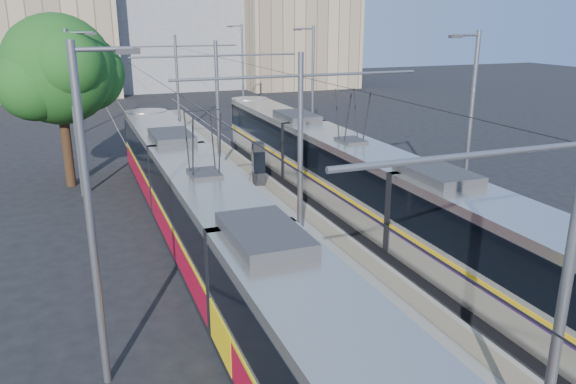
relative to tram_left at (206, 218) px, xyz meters
name	(u,v)px	position (x,y,z in m)	size (l,w,h in m)	color
ground	(418,361)	(3.60, -7.87, -1.71)	(160.00, 160.00, 0.00)	black
platform	(235,183)	(3.60, 9.13, -1.56)	(4.00, 50.00, 0.30)	gray
tactile_strip_left	(207,183)	(2.15, 9.13, -1.40)	(0.70, 50.00, 0.01)	gray
tactile_strip_right	(261,177)	(5.05, 9.13, -1.40)	(0.70, 50.00, 0.01)	gray
rails	(235,185)	(3.60, 9.13, -1.69)	(8.71, 70.00, 0.03)	gray
tram_left	(206,218)	(0.00, 0.00, 0.00)	(2.43, 31.57, 5.50)	black
tram_right	(350,173)	(7.20, 3.05, 0.15)	(2.43, 31.34, 5.50)	black
catenary	(249,107)	(3.60, 6.28, 2.82)	(9.20, 70.00, 7.00)	slate
street_lamps	(213,96)	(3.60, 13.13, 2.48)	(15.18, 38.22, 8.00)	slate
shelter	(258,162)	(4.59, 8.07, -0.29)	(0.77, 1.06, 2.12)	black
tree	(66,71)	(-4.06, 12.46, 4.19)	(6.01, 5.55, 8.72)	#382314
building_left	(38,27)	(-6.40, 52.13, 5.81)	(16.32, 12.24, 15.02)	tan
building_centre	(175,17)	(9.60, 56.13, 6.91)	(18.36, 14.28, 17.20)	gray
building_right	(296,34)	(23.60, 50.13, 4.82)	(14.28, 10.20, 13.03)	tan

